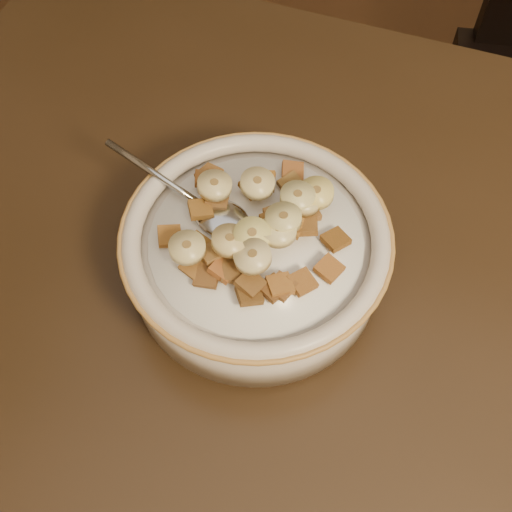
% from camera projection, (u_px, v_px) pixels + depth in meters
% --- Properties ---
extents(cereal_bowl, '(0.23, 0.23, 0.06)m').
position_uv_depth(cereal_bowl, '(256.00, 257.00, 0.59)').
color(cereal_bowl, silver).
rests_on(cereal_bowl, table).
extents(milk, '(0.19, 0.19, 0.00)m').
position_uv_depth(milk, '(256.00, 241.00, 0.56)').
color(milk, white).
rests_on(milk, cereal_bowl).
extents(spoon, '(0.06, 0.06, 0.01)m').
position_uv_depth(spoon, '(222.00, 219.00, 0.57)').
color(spoon, '#9CA0A8').
rests_on(spoon, cereal_bowl).
extents(cereal_square_0, '(0.03, 0.03, 0.01)m').
position_uv_depth(cereal_square_0, '(200.00, 209.00, 0.57)').
color(cereal_square_0, brown).
rests_on(cereal_square_0, milk).
extents(cereal_square_1, '(0.03, 0.03, 0.01)m').
position_uv_depth(cereal_square_1, '(329.00, 269.00, 0.54)').
color(cereal_square_1, '#95511F').
rests_on(cereal_square_1, milk).
extents(cereal_square_2, '(0.03, 0.03, 0.01)m').
position_uv_depth(cereal_square_2, '(206.00, 179.00, 0.59)').
color(cereal_square_2, brown).
rests_on(cereal_square_2, milk).
extents(cereal_square_3, '(0.03, 0.03, 0.01)m').
position_uv_depth(cereal_square_3, '(307.00, 212.00, 0.57)').
color(cereal_square_3, olive).
rests_on(cereal_square_3, milk).
extents(cereal_square_4, '(0.03, 0.03, 0.01)m').
position_uv_depth(cereal_square_4, '(253.00, 187.00, 0.58)').
color(cereal_square_4, '#8F621A').
rests_on(cereal_square_4, milk).
extents(cereal_square_5, '(0.02, 0.02, 0.01)m').
position_uv_depth(cereal_square_5, '(217.00, 199.00, 0.58)').
color(cereal_square_5, brown).
rests_on(cereal_square_5, milk).
extents(cereal_square_6, '(0.02, 0.02, 0.01)m').
position_uv_depth(cereal_square_6, '(264.00, 181.00, 0.59)').
color(cereal_square_6, brown).
rests_on(cereal_square_6, milk).
extents(cereal_square_7, '(0.03, 0.03, 0.01)m').
position_uv_depth(cereal_square_7, '(198.00, 245.00, 0.55)').
color(cereal_square_7, brown).
rests_on(cereal_square_7, milk).
extents(cereal_square_8, '(0.03, 0.03, 0.01)m').
position_uv_depth(cereal_square_8, '(280.00, 285.00, 0.53)').
color(cereal_square_8, olive).
rests_on(cereal_square_8, milk).
extents(cereal_square_9, '(0.03, 0.03, 0.01)m').
position_uv_depth(cereal_square_9, '(249.00, 294.00, 0.53)').
color(cereal_square_9, brown).
rests_on(cereal_square_9, milk).
extents(cereal_square_10, '(0.03, 0.03, 0.01)m').
position_uv_depth(cereal_square_10, '(224.00, 269.00, 0.53)').
color(cereal_square_10, brown).
rests_on(cereal_square_10, milk).
extents(cereal_square_11, '(0.03, 0.03, 0.01)m').
position_uv_depth(cereal_square_11, '(250.00, 283.00, 0.53)').
color(cereal_square_11, brown).
rests_on(cereal_square_11, milk).
extents(cereal_square_12, '(0.03, 0.03, 0.01)m').
position_uv_depth(cereal_square_12, '(209.00, 174.00, 0.59)').
color(cereal_square_12, brown).
rests_on(cereal_square_12, milk).
extents(cereal_square_13, '(0.03, 0.03, 0.01)m').
position_uv_depth(cereal_square_13, '(291.00, 185.00, 0.59)').
color(cereal_square_13, olive).
rests_on(cereal_square_13, milk).
extents(cereal_square_14, '(0.03, 0.03, 0.01)m').
position_uv_depth(cereal_square_14, '(243.00, 247.00, 0.54)').
color(cereal_square_14, brown).
rests_on(cereal_square_14, milk).
extents(cereal_square_15, '(0.03, 0.03, 0.01)m').
position_uv_depth(cereal_square_15, '(170.00, 236.00, 0.56)').
color(cereal_square_15, '#935A1C').
rests_on(cereal_square_15, milk).
extents(cereal_square_16, '(0.03, 0.03, 0.01)m').
position_uv_depth(cereal_square_16, '(274.00, 221.00, 0.55)').
color(cereal_square_16, brown).
rests_on(cereal_square_16, milk).
extents(cereal_square_17, '(0.03, 0.03, 0.01)m').
position_uv_depth(cereal_square_17, '(293.00, 171.00, 0.60)').
color(cereal_square_17, '#98582D').
rests_on(cereal_square_17, milk).
extents(cereal_square_18, '(0.03, 0.03, 0.01)m').
position_uv_depth(cereal_square_18, '(273.00, 288.00, 0.53)').
color(cereal_square_18, brown).
rests_on(cereal_square_18, milk).
extents(cereal_square_19, '(0.03, 0.03, 0.01)m').
position_uv_depth(cereal_square_19, '(306.00, 226.00, 0.55)').
color(cereal_square_19, '#976233').
rests_on(cereal_square_19, milk).
extents(cereal_square_20, '(0.03, 0.03, 0.01)m').
position_uv_depth(cereal_square_20, '(195.00, 266.00, 0.54)').
color(cereal_square_20, brown).
rests_on(cereal_square_20, milk).
extents(cereal_square_21, '(0.03, 0.03, 0.01)m').
position_uv_depth(cereal_square_21, '(278.00, 215.00, 0.55)').
color(cereal_square_21, brown).
rests_on(cereal_square_21, milk).
extents(cereal_square_22, '(0.02, 0.02, 0.01)m').
position_uv_depth(cereal_square_22, '(299.00, 206.00, 0.57)').
color(cereal_square_22, olive).
rests_on(cereal_square_22, milk).
extents(cereal_square_23, '(0.02, 0.02, 0.01)m').
position_uv_depth(cereal_square_23, '(207.00, 276.00, 0.54)').
color(cereal_square_23, brown).
rests_on(cereal_square_23, milk).
extents(cereal_square_24, '(0.03, 0.03, 0.01)m').
position_uv_depth(cereal_square_24, '(302.00, 282.00, 0.53)').
color(cereal_square_24, brown).
rests_on(cereal_square_24, milk).
extents(cereal_square_25, '(0.02, 0.02, 0.01)m').
position_uv_depth(cereal_square_25, '(290.00, 226.00, 0.55)').
color(cereal_square_25, '#9B672C').
rests_on(cereal_square_25, milk).
extents(cereal_square_26, '(0.03, 0.03, 0.01)m').
position_uv_depth(cereal_square_26, '(336.00, 240.00, 0.56)').
color(cereal_square_26, brown).
rests_on(cereal_square_26, milk).
extents(cereal_square_27, '(0.02, 0.02, 0.01)m').
position_uv_depth(cereal_square_27, '(234.00, 271.00, 0.53)').
color(cereal_square_27, brown).
rests_on(cereal_square_27, milk).
extents(cereal_square_28, '(0.03, 0.03, 0.01)m').
position_uv_depth(cereal_square_28, '(282.00, 287.00, 0.53)').
color(cereal_square_28, brown).
rests_on(cereal_square_28, milk).
extents(cereal_square_29, '(0.03, 0.03, 0.01)m').
position_uv_depth(cereal_square_29, '(213.00, 253.00, 0.54)').
color(cereal_square_29, brown).
rests_on(cereal_square_29, milk).
extents(banana_slice_0, '(0.04, 0.04, 0.02)m').
position_uv_depth(banana_slice_0, '(252.00, 235.00, 0.53)').
color(banana_slice_0, '#DDD071').
rests_on(banana_slice_0, milk).
extents(banana_slice_1, '(0.04, 0.04, 0.01)m').
position_uv_depth(banana_slice_1, '(283.00, 219.00, 0.54)').
color(banana_slice_1, '#FBE99D').
rests_on(banana_slice_1, milk).
extents(banana_slice_2, '(0.04, 0.04, 0.01)m').
position_uv_depth(banana_slice_2, '(316.00, 193.00, 0.56)').
color(banana_slice_2, '#E5C86F').
rests_on(banana_slice_2, milk).
extents(banana_slice_3, '(0.03, 0.03, 0.01)m').
position_uv_depth(banana_slice_3, '(257.00, 183.00, 0.57)').
color(banana_slice_3, '#EBD68C').
rests_on(banana_slice_3, milk).
extents(banana_slice_4, '(0.04, 0.04, 0.01)m').
position_uv_depth(banana_slice_4, '(298.00, 197.00, 0.56)').
color(banana_slice_4, '#FCF093').
rests_on(banana_slice_4, milk).
extents(banana_slice_5, '(0.04, 0.04, 0.01)m').
position_uv_depth(banana_slice_5, '(187.00, 248.00, 0.53)').
color(banana_slice_5, beige).
rests_on(banana_slice_5, milk).
extents(banana_slice_6, '(0.04, 0.04, 0.01)m').
position_uv_depth(banana_slice_6, '(278.00, 231.00, 0.53)').
color(banana_slice_6, '#DECF82').
rests_on(banana_slice_6, milk).
extents(banana_slice_7, '(0.04, 0.04, 0.02)m').
position_uv_depth(banana_slice_7, '(230.00, 241.00, 0.53)').
color(banana_slice_7, '#E9CF84').
rests_on(banana_slice_7, milk).
extents(banana_slice_8, '(0.04, 0.04, 0.01)m').
position_uv_depth(banana_slice_8, '(253.00, 256.00, 0.52)').
color(banana_slice_8, beige).
rests_on(banana_slice_8, milk).
extents(banana_slice_9, '(0.04, 0.04, 0.01)m').
position_uv_depth(banana_slice_9, '(303.00, 200.00, 0.56)').
color(banana_slice_9, beige).
rests_on(banana_slice_9, milk).
extents(banana_slice_10, '(0.04, 0.04, 0.01)m').
position_uv_depth(banana_slice_10, '(215.00, 185.00, 0.57)').
color(banana_slice_10, beige).
rests_on(banana_slice_10, milk).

